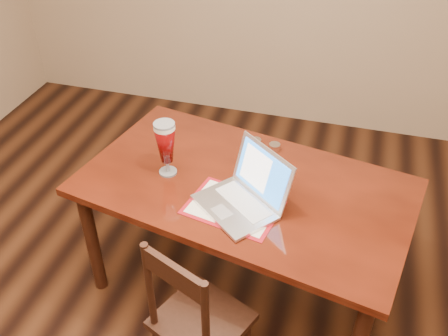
# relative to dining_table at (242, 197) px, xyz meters

# --- Properties ---
(room_shell) EXTENTS (4.51, 5.01, 2.71)m
(room_shell) POSITION_rel_dining_table_xyz_m (-0.19, -0.59, 1.09)
(room_shell) COLOR tan
(room_shell) RESTS_ON ground
(dining_table) EXTENTS (1.74, 1.19, 1.04)m
(dining_table) POSITION_rel_dining_table_xyz_m (0.00, 0.00, 0.00)
(dining_table) COLOR #54190B
(dining_table) RESTS_ON ground
(dining_chair) EXTENTS (0.49, 0.48, 0.89)m
(dining_chair) POSITION_rel_dining_table_xyz_m (-0.05, -0.58, -0.25)
(dining_chair) COLOR black
(dining_chair) RESTS_ON ground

